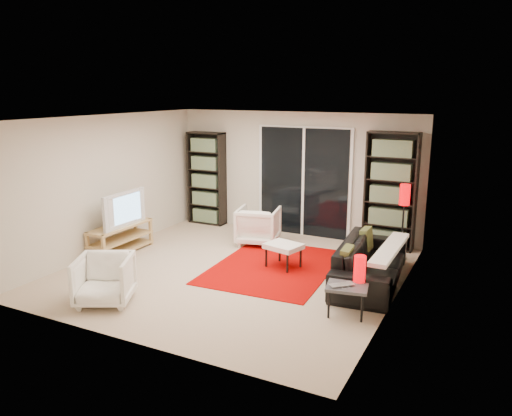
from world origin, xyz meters
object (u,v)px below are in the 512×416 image
object	(u,v)px
bookshelf_right	(390,191)
armchair_back	(258,226)
tv_stand	(121,238)
sofa	(371,262)
armchair_front	(104,280)
side_table	(348,287)
ottoman	(284,247)
bookshelf_left	(207,178)
floor_lamp	(404,203)

from	to	relation	value
bookshelf_right	armchair_back	xyz separation A→B (m)	(-2.22, -0.82, -0.70)
tv_stand	armchair_back	world-z (taller)	armchair_back
bookshelf_right	sofa	bearing A→B (deg)	-85.64
armchair_front	side_table	size ratio (longest dim) A/B	1.21
armchair_back	armchair_front	distance (m)	3.39
ottoman	bookshelf_right	bearing A→B (deg)	54.78
bookshelf_left	tv_stand	size ratio (longest dim) A/B	1.51
bookshelf_right	sofa	distance (m)	1.94
armchair_back	ottoman	size ratio (longest dim) A/B	1.21
ottoman	sofa	bearing A→B (deg)	0.68
armchair_front	armchair_back	bearing A→B (deg)	51.88
tv_stand	bookshelf_right	bearing A→B (deg)	29.97
tv_stand	side_table	distance (m)	4.33
ottoman	side_table	size ratio (longest dim) A/B	1.06
sofa	bookshelf_left	bearing A→B (deg)	61.06
sofa	armchair_back	world-z (taller)	armchair_back
tv_stand	floor_lamp	distance (m)	4.91
tv_stand	side_table	world-z (taller)	tv_stand
tv_stand	armchair_front	size ratio (longest dim) A/B	1.79
tv_stand	armchair_back	distance (m)	2.49
floor_lamp	tv_stand	bearing A→B (deg)	-157.15
armchair_front	ottoman	xyz separation A→B (m)	(1.59, 2.34, 0.01)
bookshelf_left	armchair_back	xyz separation A→B (m)	(1.63, -0.82, -0.63)
armchair_back	bookshelf_left	bearing A→B (deg)	-39.59
bookshelf_right	tv_stand	world-z (taller)	bookshelf_right
side_table	floor_lamp	world-z (taller)	floor_lamp
sofa	side_table	distance (m)	1.20
bookshelf_right	side_table	xyz separation A→B (m)	(0.14, -2.99, -0.69)
bookshelf_left	armchair_front	bearing A→B (deg)	-76.58
bookshelf_right	tv_stand	xyz separation A→B (m)	(-4.14, -2.39, -0.79)
ottoman	side_table	xyz separation A→B (m)	(1.41, -1.19, 0.01)
bookshelf_left	side_table	bearing A→B (deg)	-36.80
tv_stand	sofa	distance (m)	4.32
bookshelf_left	side_table	world-z (taller)	bookshelf_left
sofa	armchair_back	distance (m)	2.54
bookshelf_left	tv_stand	world-z (taller)	bookshelf_left
side_table	armchair_front	bearing A→B (deg)	-158.92
bookshelf_left	armchair_front	size ratio (longest dim) A/B	2.70
sofa	side_table	xyz separation A→B (m)	(0.01, -1.20, 0.05)
armchair_front	ottoman	distance (m)	2.83
armchair_back	floor_lamp	world-z (taller)	floor_lamp
armchair_front	bookshelf_right	bearing A→B (deg)	28.22
sofa	bookshelf_right	bearing A→B (deg)	-0.46
tv_stand	armchair_front	distance (m)	2.17
armchair_front	floor_lamp	bearing A→B (deg)	21.55
armchair_back	side_table	xyz separation A→B (m)	(2.36, -2.17, 0.01)
sofa	armchair_front	size ratio (longest dim) A/B	2.95
bookshelf_left	bookshelf_right	size ratio (longest dim) A/B	0.93
armchair_front	side_table	bearing A→B (deg)	-6.08
armchair_front	floor_lamp	distance (m)	4.89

